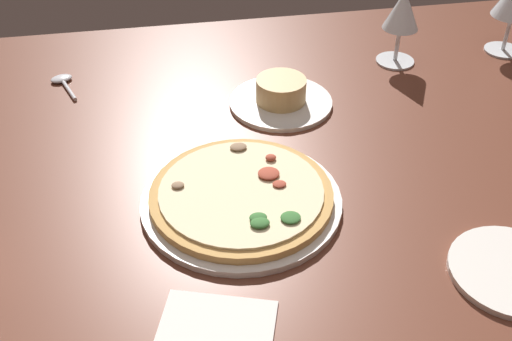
{
  "coord_description": "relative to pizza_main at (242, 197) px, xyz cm",
  "views": [
    {
      "loc": [
        -15.44,
        -73.51,
        62.38
      ],
      "look_at": [
        -2.75,
        -3.43,
        7.0
      ],
      "focal_mm": 43.58,
      "sensor_mm": 36.0,
      "label": 1
    }
  ],
  "objects": [
    {
      "name": "ramekin_on_saucer",
      "position": [
        11.14,
        25.37,
        0.54
      ],
      "size": [
        18.24,
        18.24,
        4.98
      ],
      "color": "silver",
      "rests_on": "dining_table"
    },
    {
      "name": "spoon",
      "position": [
        -27.3,
        39.76,
        -0.77
      ],
      "size": [
        5.58,
        9.99,
        1.0
      ],
      "color": "silver",
      "rests_on": "dining_table"
    },
    {
      "name": "wine_glass_far",
      "position": [
        36.7,
        36.88,
        9.03
      ],
      "size": [
        7.48,
        7.48,
        14.75
      ],
      "color": "silver",
      "rests_on": "dining_table"
    },
    {
      "name": "dining_table",
      "position": [
        5.47,
        6.87,
        -3.23
      ],
      "size": [
        150.0,
        110.0,
        4.0
      ],
      "primitive_type": "cube",
      "color": "brown",
      "rests_on": "ground"
    },
    {
      "name": "pizza_main",
      "position": [
        0.0,
        0.0,
        0.0
      ],
      "size": [
        28.73,
        28.73,
        3.33
      ],
      "color": "silver",
      "rests_on": "dining_table"
    },
    {
      "name": "side_plate",
      "position": [
        31.29,
        -19.37,
        -0.78
      ],
      "size": [
        15.75,
        15.75,
        0.9
      ],
      "primitive_type": "cylinder",
      "color": "silver",
      "rests_on": "dining_table"
    }
  ]
}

